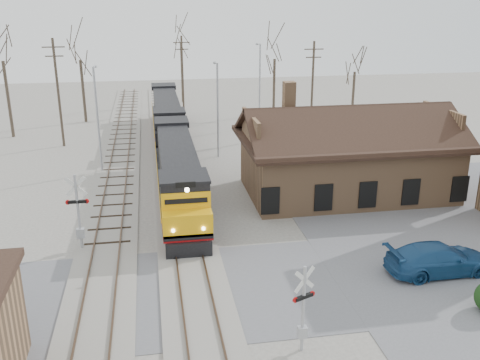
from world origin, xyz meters
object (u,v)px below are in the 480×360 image
object	(u,v)px
depot	(347,161)
parked_car	(439,259)
locomotive_trailing	(167,116)
locomotive_lead	(178,173)

from	to	relation	value
depot	parked_car	xyz separation A→B (m)	(0.51, -12.24, -1.61)
depot	parked_car	world-z (taller)	depot
depot	locomotive_trailing	size ratio (longest dim) A/B	0.83
depot	parked_car	size ratio (longest dim) A/B	2.75
locomotive_lead	depot	bearing A→B (deg)	0.04
locomotive_lead	parked_car	world-z (taller)	locomotive_lead
locomotive_trailing	parked_car	bearing A→B (deg)	-67.88
locomotive_lead	locomotive_trailing	world-z (taller)	locomotive_lead
locomotive_trailing	parked_car	world-z (taller)	locomotive_trailing
parked_car	locomotive_lead	bearing A→B (deg)	43.82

